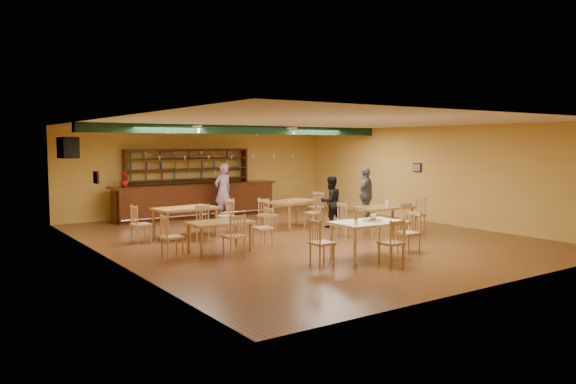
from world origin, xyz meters
TOP-DOWN VIEW (x-y plane):
  - floor at (0.00, 0.00)m, footprint 12.00×12.00m
  - ceiling_beam at (0.00, 2.80)m, footprint 10.00×0.30m
  - track_rail_left at (-1.80, 3.40)m, footprint 0.05×2.50m
  - track_rail_right at (1.40, 3.40)m, footprint 0.05×2.50m
  - ac_unit at (-4.80, 4.20)m, footprint 0.34×0.70m
  - picture_left at (-4.97, 1.00)m, footprint 0.04×0.34m
  - picture_right at (4.97, 0.50)m, footprint 0.04×0.34m
  - bar_counter at (-0.55, 5.15)m, footprint 5.75×0.85m
  - back_bar_hutch at (-0.55, 5.78)m, footprint 4.45×0.40m
  - poinsettia at (-2.98, 5.15)m, footprint 0.33×0.33m
  - dining_table_a at (-2.50, 1.70)m, footprint 1.65×1.07m
  - dining_table_b at (0.97, 1.72)m, footprint 1.74×1.36m
  - dining_table_c at (-2.69, -0.61)m, footprint 1.40×0.84m
  - dining_table_d at (2.12, -0.91)m, footprint 1.59×1.01m
  - near_table at (-0.42, -3.06)m, footprint 1.54×1.03m
  - pizza_tray at (-0.31, -3.06)m, footprint 0.44×0.44m
  - parmesan_shaker at (-0.90, -3.22)m, footprint 0.08×0.08m
  - napkin_stack at (-0.04, -2.84)m, footprint 0.24×0.22m
  - pizza_server at (-0.15, -3.00)m, footprint 0.33×0.18m
  - side_plate at (0.17, -3.27)m, footprint 0.23×0.23m
  - patron_bar at (0.00, 4.33)m, footprint 0.74×0.57m
  - patron_right_a at (1.77, 0.92)m, footprint 0.74×0.58m
  - patron_right_b at (3.32, 1.09)m, footprint 1.09×0.85m

SIDE VIEW (x-z plane):
  - floor at x=0.00m, z-range 0.00..0.00m
  - dining_table_c at x=-2.69m, z-range 0.00..0.70m
  - dining_table_b at x=0.97m, z-range 0.00..0.76m
  - dining_table_d at x=2.12m, z-range 0.00..0.77m
  - dining_table_a at x=-2.50m, z-range 0.00..0.79m
  - near_table at x=-0.42m, z-range 0.00..0.80m
  - bar_counter at x=-0.55m, z-range 0.00..1.13m
  - patron_right_a at x=1.77m, z-range 0.00..1.51m
  - side_plate at x=0.17m, z-range 0.80..0.81m
  - pizza_tray at x=-0.31m, z-range 0.80..0.82m
  - napkin_stack at x=-0.04m, z-range 0.80..0.83m
  - pizza_server at x=-0.15m, z-range 0.82..0.82m
  - parmesan_shaker at x=-0.90m, z-range 0.80..0.91m
  - patron_right_b at x=3.32m, z-range 0.00..1.72m
  - patron_bar at x=0.00m, z-range 0.00..1.82m
  - back_bar_hutch at x=-0.55m, z-range 0.00..2.28m
  - poinsettia at x=-2.98m, z-range 1.13..1.60m
  - picture_left at x=-4.97m, z-range 1.56..1.84m
  - picture_right at x=4.97m, z-range 1.56..1.84m
  - ac_unit at x=-4.80m, z-range 2.11..2.59m
  - ceiling_beam at x=0.00m, z-range 2.75..3.00m
  - track_rail_left at x=-1.80m, z-range 2.92..2.96m
  - track_rail_right at x=1.40m, z-range 2.92..2.96m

